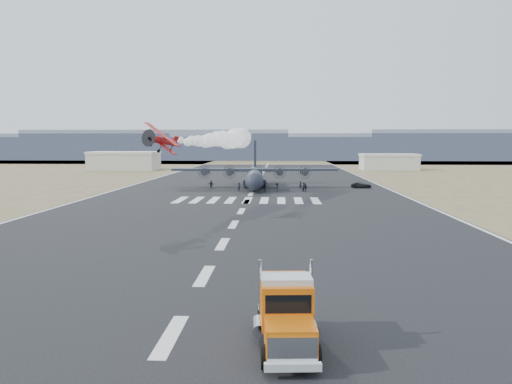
# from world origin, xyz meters

# --- Properties ---
(ground) EXTENTS (500.00, 500.00, 0.00)m
(ground) POSITION_xyz_m (0.00, 0.00, 0.00)
(ground) COLOR black
(ground) RESTS_ON ground
(scrub_far) EXTENTS (500.00, 80.00, 0.00)m
(scrub_far) POSITION_xyz_m (0.00, 230.00, 0.00)
(scrub_far) COLOR brown
(scrub_far) RESTS_ON ground
(runway_markings) EXTENTS (60.00, 260.00, 0.01)m
(runway_markings) POSITION_xyz_m (0.00, 60.00, 0.01)
(runway_markings) COLOR silver
(runway_markings) RESTS_ON ground
(ridge_seg_b) EXTENTS (150.00, 50.00, 15.00)m
(ridge_seg_b) POSITION_xyz_m (-130.00, 260.00, 7.50)
(ridge_seg_b) COLOR slate
(ridge_seg_b) RESTS_ON ground
(ridge_seg_c) EXTENTS (150.00, 50.00, 17.00)m
(ridge_seg_c) POSITION_xyz_m (-65.00, 260.00, 8.50)
(ridge_seg_c) COLOR slate
(ridge_seg_c) RESTS_ON ground
(ridge_seg_d) EXTENTS (150.00, 50.00, 13.00)m
(ridge_seg_d) POSITION_xyz_m (0.00, 260.00, 6.50)
(ridge_seg_d) COLOR slate
(ridge_seg_d) RESTS_ON ground
(ridge_seg_e) EXTENTS (150.00, 50.00, 15.00)m
(ridge_seg_e) POSITION_xyz_m (65.00, 260.00, 7.50)
(ridge_seg_e) COLOR slate
(ridge_seg_e) RESTS_ON ground
(ridge_seg_f) EXTENTS (150.00, 50.00, 17.00)m
(ridge_seg_f) POSITION_xyz_m (130.00, 260.00, 8.50)
(ridge_seg_f) COLOR slate
(ridge_seg_f) RESTS_ON ground
(hangar_left) EXTENTS (24.50, 14.50, 6.70)m
(hangar_left) POSITION_xyz_m (-52.00, 145.00, 3.41)
(hangar_left) COLOR #A8A395
(hangar_left) RESTS_ON ground
(hangar_right) EXTENTS (20.50, 12.50, 5.90)m
(hangar_right) POSITION_xyz_m (46.00, 150.00, 3.01)
(hangar_right) COLOR #A8A395
(hangar_right) RESTS_ON ground
(semi_truck) EXTENTS (3.16, 8.14, 3.62)m
(semi_truck) POSITION_xyz_m (6.12, -12.90, 1.78)
(semi_truck) COLOR black
(semi_truck) RESTS_ON ground
(aerobatic_biplane) EXTENTS (5.61, 5.90, 4.47)m
(aerobatic_biplane) POSITION_xyz_m (-9.97, 28.42, 10.50)
(aerobatic_biplane) COLOR red
(smoke_trail) EXTENTS (9.57, 30.93, 3.99)m
(smoke_trail) POSITION_xyz_m (-3.58, 53.73, 10.72)
(smoke_trail) COLOR white
(transport_aircraft) EXTENTS (36.89, 30.38, 10.66)m
(transport_aircraft) POSITION_xyz_m (-0.01, 75.79, 2.75)
(transport_aircraft) COLOR black
(transport_aircraft) RESTS_ON ground
(support_vehicle) EXTENTS (4.68, 2.37, 1.27)m
(support_vehicle) POSITION_xyz_m (23.95, 74.91, 0.63)
(support_vehicle) COLOR black
(support_vehicle) RESTS_ON ground
(crew_a) EXTENTS (0.83, 0.83, 1.76)m
(crew_a) POSITION_xyz_m (-2.87, 66.76, 0.88)
(crew_a) COLOR black
(crew_a) RESTS_ON ground
(crew_b) EXTENTS (0.96, 0.73, 1.75)m
(crew_b) POSITION_xyz_m (2.53, 66.27, 0.87)
(crew_b) COLOR black
(crew_b) RESTS_ON ground
(crew_c) EXTENTS (0.67, 1.21, 1.80)m
(crew_c) POSITION_xyz_m (5.10, 66.21, 0.90)
(crew_c) COLOR black
(crew_c) RESTS_ON ground
(crew_d) EXTENTS (1.01, 1.04, 1.64)m
(crew_d) POSITION_xyz_m (11.08, 66.55, 0.82)
(crew_d) COLOR black
(crew_d) RESTS_ON ground
(crew_e) EXTENTS (0.95, 1.01, 1.78)m
(crew_e) POSITION_xyz_m (1.35, 69.85, 0.89)
(crew_e) COLOR black
(crew_e) RESTS_ON ground
(crew_f) EXTENTS (1.65, 0.70, 1.72)m
(crew_f) POSITION_xyz_m (-9.59, 72.45, 0.86)
(crew_f) COLOR black
(crew_f) RESTS_ON ground
(crew_g) EXTENTS (0.77, 0.74, 1.65)m
(crew_g) POSITION_xyz_m (10.27, 72.57, 0.82)
(crew_g) COLOR black
(crew_g) RESTS_ON ground
(crew_h) EXTENTS (1.01, 1.07, 1.88)m
(crew_h) POSITION_xyz_m (10.73, 65.93, 0.94)
(crew_h) COLOR black
(crew_h) RESTS_ON ground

